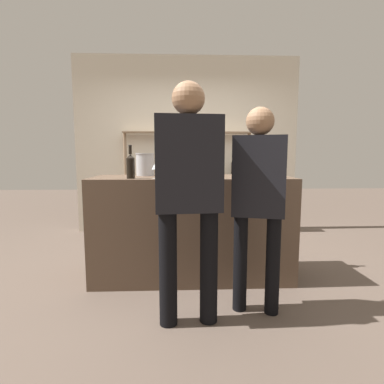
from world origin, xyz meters
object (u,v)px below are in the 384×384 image
(counter_bottle_2, at_px, (273,162))
(ice_bucket, at_px, (145,164))
(counter_bottle_3, at_px, (246,164))
(customer_right, at_px, (258,194))
(counter_bottle_0, at_px, (131,166))
(wine_glass, at_px, (156,166))
(cork_jar, at_px, (269,170))
(counter_bottle_1, at_px, (199,163))
(customer_center, at_px, (188,187))

(counter_bottle_2, relative_size, ice_bucket, 1.52)
(counter_bottle_3, bearing_deg, ice_bucket, 172.65)
(counter_bottle_3, relative_size, customer_right, 0.21)
(counter_bottle_0, height_order, ice_bucket, counter_bottle_0)
(ice_bucket, bearing_deg, wine_glass, -70.57)
(cork_jar, relative_size, customer_right, 0.09)
(counter_bottle_1, bearing_deg, counter_bottle_0, 177.53)
(customer_right, bearing_deg, counter_bottle_1, 56.34)
(customer_center, relative_size, customer_right, 1.09)
(wine_glass, distance_m, customer_right, 0.98)
(counter_bottle_2, xyz_separation_m, counter_bottle_3, (-0.31, -0.11, -0.01))
(counter_bottle_2, bearing_deg, customer_center, -131.64)
(cork_jar, bearing_deg, wine_glass, -177.32)
(counter_bottle_1, height_order, cork_jar, counter_bottle_1)
(counter_bottle_0, height_order, customer_center, customer_center)
(counter_bottle_1, distance_m, wine_glass, 0.39)
(counter_bottle_2, distance_m, customer_center, 1.40)
(counter_bottle_0, relative_size, customer_center, 0.18)
(counter_bottle_1, relative_size, wine_glass, 2.23)
(cork_jar, distance_m, customer_right, 0.63)
(counter_bottle_2, distance_m, counter_bottle_3, 0.33)
(counter_bottle_2, relative_size, customer_center, 0.20)
(counter_bottle_2, xyz_separation_m, customer_right, (-0.39, -0.90, -0.22))
(counter_bottle_1, distance_m, counter_bottle_3, 0.58)
(counter_bottle_1, height_order, counter_bottle_2, counter_bottle_2)
(counter_bottle_3, xyz_separation_m, wine_glass, (-0.90, -0.28, -0.01))
(counter_bottle_0, bearing_deg, counter_bottle_1, -2.47)
(counter_bottle_3, height_order, ice_bucket, counter_bottle_3)
(counter_bottle_2, xyz_separation_m, cork_jar, (-0.14, -0.34, -0.06))
(counter_bottle_0, bearing_deg, ice_bucket, 77.66)
(customer_center, height_order, customer_right, customer_center)
(counter_bottle_3, relative_size, cork_jar, 2.29)
(counter_bottle_0, height_order, counter_bottle_2, counter_bottle_2)
(counter_bottle_0, distance_m, customer_center, 0.85)
(cork_jar, bearing_deg, counter_bottle_2, 68.18)
(counter_bottle_1, height_order, customer_right, customer_right)
(ice_bucket, bearing_deg, counter_bottle_0, -102.34)
(wine_glass, height_order, cork_jar, wine_glass)
(counter_bottle_2, height_order, customer_right, customer_right)
(wine_glass, bearing_deg, customer_right, -31.82)
(counter_bottle_0, relative_size, ice_bucket, 1.31)
(wine_glass, bearing_deg, ice_bucket, 109.43)
(counter_bottle_3, distance_m, cork_jar, 0.29)
(counter_bottle_2, xyz_separation_m, ice_bucket, (-1.35, 0.02, -0.02))
(counter_bottle_0, distance_m, cork_jar, 1.30)
(cork_jar, height_order, customer_center, customer_center)
(wine_glass, height_order, ice_bucket, ice_bucket)
(counter_bottle_1, xyz_separation_m, ice_bucket, (-0.54, 0.42, -0.02))
(cork_jar, bearing_deg, counter_bottle_1, -174.81)
(counter_bottle_1, relative_size, customer_right, 0.22)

